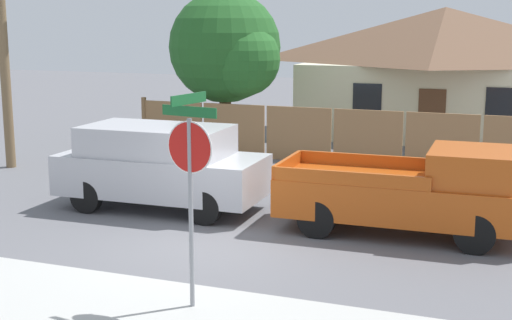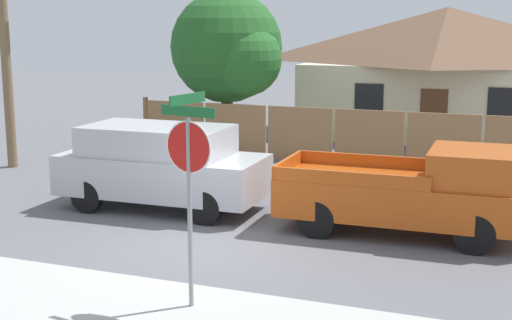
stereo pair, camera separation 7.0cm
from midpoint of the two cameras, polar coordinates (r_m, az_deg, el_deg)
ground_plane at (r=13.84m, az=-3.84°, el=-6.77°), size 80.00×80.00×0.00m
sidewalk_strip at (r=10.88m, az=-11.95°, el=-12.05°), size 36.00×3.20×0.01m
wooden_fence at (r=21.31m, az=9.12°, el=1.74°), size 15.09×0.12×1.77m
house at (r=27.48m, az=14.96°, el=6.99°), size 10.59×6.26×4.74m
oak_tree at (r=23.72m, az=-1.99°, el=8.81°), size 3.88×3.70×5.24m
red_suv at (r=16.32m, az=-7.48°, el=-0.36°), size 4.69×2.09×1.91m
orange_pickup at (r=14.60m, az=12.55°, el=-2.51°), size 4.89×2.11×1.80m
stop_sign at (r=10.38m, az=-5.20°, el=-0.33°), size 0.93×0.84×3.21m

